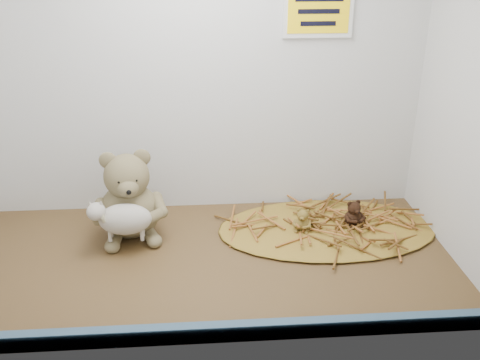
{
  "coord_description": "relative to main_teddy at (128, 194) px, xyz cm",
  "views": [
    {
      "loc": [
        -0.51,
        -111.89,
        71.63
      ],
      "look_at": [
        7.94,
        4.3,
        19.27
      ],
      "focal_mm": 40.0,
      "sensor_mm": 36.0,
      "label": 1
    }
  ],
  "objects": [
    {
      "name": "wall_sign",
      "position": [
        50.33,
        15.08,
        43.23
      ],
      "size": [
        16.0,
        1.2,
        11.0
      ],
      "primitive_type": "cube",
      "color": "yellow",
      "rests_on": "back_wall"
    },
    {
      "name": "toy_lamb",
      "position": [
        0.0,
        -8.44,
        -2.88
      ],
      "size": [
        16.98,
        10.36,
        10.97
      ],
      "primitive_type": null,
      "color": "beige",
      "rests_on": "main_teddy"
    },
    {
      "name": "front_rail",
      "position": [
        20.33,
        -43.12,
        -9.97
      ],
      "size": [
        119.28,
        2.2,
        3.6
      ],
      "primitive_type": "cube",
      "color": "#3E5D77",
      "rests_on": "shelf_floor"
    },
    {
      "name": "alcove_shell",
      "position": [
        20.33,
        -5.32,
        33.23
      ],
      "size": [
        120.4,
        60.2,
        90.4
      ],
      "color": "#443117",
      "rests_on": "ground"
    },
    {
      "name": "straw_bed",
      "position": [
        52.55,
        -1.98,
        -11.2
      ],
      "size": [
        59.18,
        34.36,
        1.15
      ],
      "primitive_type": "ellipsoid",
      "color": "olive",
      "rests_on": "shelf_floor"
    },
    {
      "name": "main_teddy",
      "position": [
        0.0,
        0.0,
        0.0
      ],
      "size": [
        22.19,
        23.05,
        23.54
      ],
      "primitive_type": null,
      "rotation": [
        0.0,
        0.0,
        0.18
      ],
      "color": "olive",
      "rests_on": "shelf_floor"
    },
    {
      "name": "mini_teddy_brown",
      "position": [
        59.6,
        -1.08,
        -7.0
      ],
      "size": [
        7.39,
        7.6,
        7.24
      ],
      "primitive_type": null,
      "rotation": [
        0.0,
        0.0,
        0.3
      ],
      "color": "black",
      "rests_on": "straw_bed"
    },
    {
      "name": "mini_teddy_tan",
      "position": [
        45.49,
        -2.88,
        -7.52
      ],
      "size": [
        6.53,
        6.7,
        6.22
      ],
      "primitive_type": null,
      "rotation": [
        0.0,
        0.0,
        -0.35
      ],
      "color": "olive",
      "rests_on": "straw_bed"
    }
  ]
}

